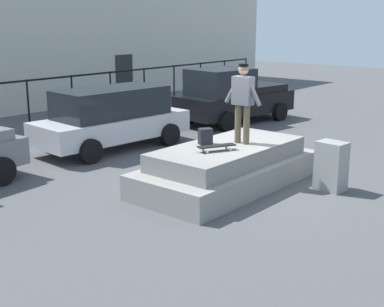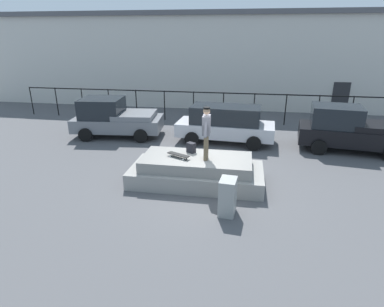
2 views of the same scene
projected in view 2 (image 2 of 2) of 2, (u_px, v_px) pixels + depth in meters
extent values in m
plane|color=#4C4C4F|center=(205.00, 184.00, 10.72)|extent=(60.00, 60.00, 0.00)
cube|color=gray|center=(196.00, 175.00, 10.75)|extent=(4.44, 2.07, 0.53)
cube|color=gray|center=(196.00, 162.00, 10.59)|extent=(3.64, 1.70, 0.38)
cylinder|color=brown|center=(206.00, 146.00, 10.31)|extent=(0.14, 0.14, 0.85)
cylinder|color=brown|center=(206.00, 148.00, 10.10)|extent=(0.14, 0.14, 0.85)
cube|color=#595960|center=(206.00, 125.00, 9.95)|extent=(0.25, 0.45, 0.61)
cylinder|color=#595960|center=(207.00, 123.00, 10.21)|extent=(0.10, 0.39, 0.58)
cylinder|color=#595960|center=(206.00, 128.00, 9.70)|extent=(0.10, 0.39, 0.58)
sphere|color=tan|center=(207.00, 111.00, 9.79)|extent=(0.22, 0.22, 0.22)
cylinder|color=black|center=(207.00, 108.00, 9.76)|extent=(0.22, 0.22, 0.05)
cube|color=black|center=(178.00, 155.00, 10.45)|extent=(0.82, 0.54, 0.02)
cylinder|color=silver|center=(174.00, 154.00, 10.70)|extent=(0.06, 0.05, 0.06)
cylinder|color=silver|center=(170.00, 156.00, 10.55)|extent=(0.06, 0.05, 0.06)
cylinder|color=silver|center=(187.00, 158.00, 10.41)|extent=(0.06, 0.05, 0.06)
cylinder|color=silver|center=(183.00, 159.00, 10.25)|extent=(0.06, 0.05, 0.06)
cube|color=black|center=(191.00, 148.00, 10.90)|extent=(0.34, 0.32, 0.35)
cube|color=slate|center=(118.00, 123.00, 15.63)|extent=(4.42, 2.37, 0.62)
cube|color=black|center=(102.00, 108.00, 15.41)|extent=(2.08, 1.99, 0.92)
cube|color=slate|center=(135.00, 115.00, 15.43)|extent=(2.09, 2.04, 0.24)
cylinder|color=black|center=(100.00, 124.00, 16.76)|extent=(0.66, 0.28, 0.64)
cylinder|color=black|center=(86.00, 135.00, 14.89)|extent=(0.66, 0.28, 0.64)
cylinder|color=black|center=(149.00, 124.00, 16.59)|extent=(0.66, 0.28, 0.64)
cylinder|color=black|center=(141.00, 136.00, 14.72)|extent=(0.66, 0.28, 0.64)
cube|color=#B7B7BC|center=(225.00, 129.00, 14.69)|extent=(4.55, 2.02, 0.61)
cube|color=black|center=(226.00, 114.00, 14.45)|extent=(3.21, 1.72, 0.78)
cylinder|color=black|center=(200.00, 128.00, 15.90)|extent=(0.65, 0.26, 0.64)
cylinder|color=black|center=(192.00, 139.00, 14.30)|extent=(0.65, 0.26, 0.64)
cylinder|color=black|center=(256.00, 132.00, 15.30)|extent=(0.65, 0.26, 0.64)
cylinder|color=black|center=(254.00, 143.00, 13.70)|extent=(0.65, 0.26, 0.64)
cube|color=black|center=(353.00, 136.00, 13.56)|extent=(4.60, 2.32, 0.71)
cube|color=black|center=(336.00, 116.00, 13.49)|extent=(2.18, 1.87, 0.89)
cube|color=black|center=(378.00, 127.00, 13.15)|extent=(2.18, 1.92, 0.24)
cylinder|color=black|center=(316.00, 135.00, 14.87)|extent=(0.66, 0.30, 0.64)
cylinder|color=black|center=(319.00, 147.00, 13.24)|extent=(0.66, 0.30, 0.64)
cylinder|color=black|center=(381.00, 140.00, 14.13)|extent=(0.66, 0.30, 0.64)
cube|color=gray|center=(228.00, 197.00, 8.75)|extent=(0.50, 0.64, 1.06)
cylinder|color=black|center=(32.00, 101.00, 19.80)|extent=(0.06, 0.06, 1.73)
cylinder|color=black|center=(57.00, 102.00, 19.53)|extent=(0.06, 0.06, 1.73)
cylinder|color=black|center=(83.00, 103.00, 19.27)|extent=(0.06, 0.06, 1.73)
cylinder|color=black|center=(109.00, 103.00, 19.01)|extent=(0.06, 0.06, 1.73)
cylinder|color=black|center=(136.00, 104.00, 18.74)|extent=(0.06, 0.06, 1.73)
cylinder|color=black|center=(165.00, 105.00, 18.48)|extent=(0.06, 0.06, 1.73)
cylinder|color=black|center=(193.00, 106.00, 18.21)|extent=(0.06, 0.06, 1.73)
cylinder|color=black|center=(223.00, 108.00, 17.95)|extent=(0.06, 0.06, 1.73)
cylinder|color=black|center=(254.00, 109.00, 17.68)|extent=(0.06, 0.06, 1.73)
cylinder|color=black|center=(285.00, 110.00, 17.42)|extent=(0.06, 0.06, 1.73)
cylinder|color=black|center=(318.00, 111.00, 17.15)|extent=(0.06, 0.06, 1.73)
cylinder|color=black|center=(352.00, 112.00, 16.89)|extent=(0.06, 0.06, 1.73)
cube|color=black|center=(224.00, 93.00, 17.66)|extent=(24.00, 0.04, 0.06)
cube|color=beige|center=(231.00, 60.00, 24.06)|extent=(35.39, 8.32, 5.89)
cube|color=#4C4C51|center=(233.00, 16.00, 22.97)|extent=(36.10, 8.73, 0.30)
cube|color=#262628|center=(340.00, 98.00, 19.80)|extent=(1.00, 0.06, 2.00)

